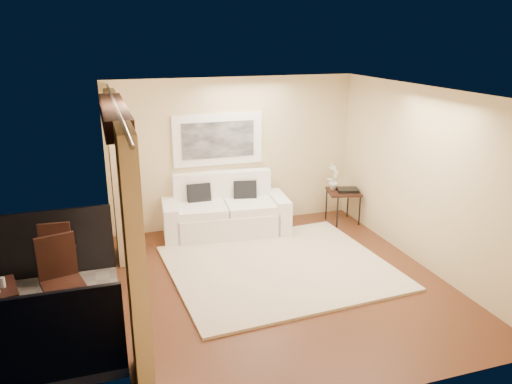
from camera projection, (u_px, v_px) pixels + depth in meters
name	position (u px, v px, depth m)	size (l,w,h in m)	color
floor	(282.00, 282.00, 7.17)	(5.00, 5.00, 0.00)	#572D19
room_shell	(114.00, 114.00, 5.78)	(5.00, 6.40, 5.00)	white
balcony	(32.00, 308.00, 6.15)	(1.81, 2.60, 1.17)	#605B56
curtains	(124.00, 210.00, 6.15)	(0.16, 4.80, 2.64)	tan
artwork	(218.00, 140.00, 8.83)	(1.62, 0.07, 0.92)	white
rug	(279.00, 267.00, 7.58)	(3.20, 2.79, 0.04)	beige
sofa	(225.00, 212.00, 8.88)	(2.26, 1.13, 1.05)	white
side_table	(343.00, 194.00, 9.27)	(0.69, 0.69, 0.62)	black
tray	(348.00, 190.00, 9.23)	(0.38, 0.28, 0.05)	black
orchid	(334.00, 177.00, 9.22)	(0.27, 0.19, 0.52)	white
balcony_chair_far	(57.00, 248.00, 6.93)	(0.45, 0.45, 0.97)	black
balcony_chair_near	(60.00, 272.00, 6.09)	(0.57, 0.58, 1.08)	black
glass_b	(2.00, 282.00, 5.62)	(0.06, 0.06, 0.12)	silver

